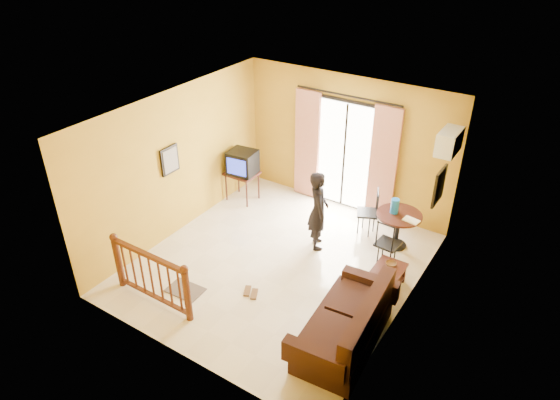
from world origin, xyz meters
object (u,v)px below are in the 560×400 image
Objects in this scene: television at (242,162)px; standing_person at (318,210)px; sofa at (348,326)px; dining_table at (399,221)px; coffee_table at (385,278)px.

television is 0.40× the size of standing_person.
dining_table is at bearing 92.40° from sofa.
television is 0.71× the size of coffee_table.
standing_person reaches higher than coffee_table.
dining_table is 0.54× the size of standing_person.
sofa reaches higher than dining_table.
coffee_table is at bearing -76.43° from dining_table.
standing_person is (2.16, -0.62, -0.13)m from television.
television is 4.54m from sofa.
standing_person is (-1.56, 0.51, 0.52)m from coffee_table.
coffee_table is at bearing -23.43° from television.
television reaches higher than coffee_table.
dining_table is 1.38m from coffee_table.
dining_table is 1.50m from standing_person.
television is at bearing 163.04° from coffee_table.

